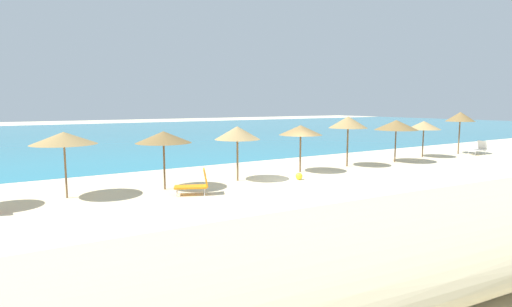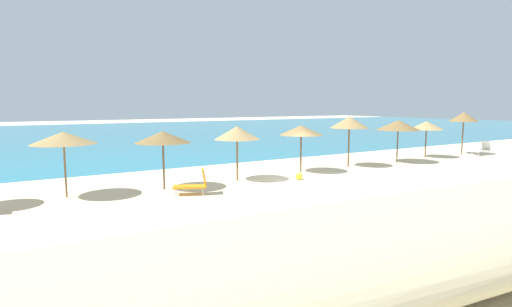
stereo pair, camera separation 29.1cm
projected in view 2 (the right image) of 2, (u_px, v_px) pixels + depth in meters
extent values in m
plane|color=beige|center=(299.00, 181.00, 18.87)|extent=(160.00, 160.00, 0.00)
cube|color=teal|center=(118.00, 134.00, 48.56)|extent=(160.00, 57.15, 0.01)
cylinder|color=brown|center=(65.00, 169.00, 15.43)|extent=(0.07, 0.07, 2.20)
cone|color=#9E7F4C|center=(63.00, 138.00, 15.29)|extent=(2.39, 2.39, 0.47)
cylinder|color=brown|center=(164.00, 164.00, 16.95)|extent=(0.08, 0.08, 2.10)
cone|color=olive|center=(163.00, 137.00, 16.81)|extent=(2.30, 2.30, 0.49)
cylinder|color=brown|center=(237.00, 158.00, 18.87)|extent=(0.09, 0.09, 2.08)
cone|color=tan|center=(237.00, 133.00, 18.73)|extent=(2.11, 2.11, 0.61)
cylinder|color=brown|center=(301.00, 152.00, 21.18)|extent=(0.09, 0.09, 2.10)
cone|color=olive|center=(301.00, 130.00, 21.04)|extent=(2.25, 2.25, 0.51)
cylinder|color=brown|center=(349.00, 146.00, 23.10)|extent=(0.09, 0.09, 2.35)
cone|color=#9E7F4C|center=(349.00, 122.00, 22.94)|extent=(2.20, 2.20, 0.66)
cylinder|color=brown|center=(397.00, 145.00, 24.75)|extent=(0.08, 0.08, 2.13)
cone|color=olive|center=(398.00, 125.00, 24.60)|extent=(2.59, 2.59, 0.61)
cylinder|color=brown|center=(426.00, 142.00, 27.10)|extent=(0.08, 0.08, 2.01)
cone|color=tan|center=(427.00, 125.00, 26.97)|extent=(2.21, 2.21, 0.56)
cylinder|color=brown|center=(463.00, 137.00, 28.75)|extent=(0.09, 0.09, 2.48)
cone|color=olive|center=(464.00, 117.00, 28.58)|extent=(1.98, 1.98, 0.67)
cube|color=orange|center=(189.00, 187.00, 15.99)|extent=(1.40, 1.08, 0.07)
cube|color=orange|center=(204.00, 177.00, 16.02)|extent=(0.42, 0.63, 0.71)
cylinder|color=silver|center=(176.00, 190.00, 16.20)|extent=(0.04, 0.04, 0.28)
cylinder|color=silver|center=(175.00, 193.00, 15.69)|extent=(0.04, 0.04, 0.28)
cylinder|color=silver|center=(203.00, 189.00, 16.33)|extent=(0.04, 0.04, 0.28)
cylinder|color=silver|center=(203.00, 192.00, 15.82)|extent=(0.04, 0.04, 0.28)
cube|color=white|center=(480.00, 151.00, 28.42)|extent=(1.61, 0.65, 0.07)
cube|color=white|center=(486.00, 145.00, 28.80)|extent=(0.31, 0.59, 0.66)
cylinder|color=silver|center=(472.00, 153.00, 28.26)|extent=(0.04, 0.04, 0.26)
cylinder|color=silver|center=(479.00, 154.00, 27.86)|extent=(0.04, 0.04, 0.26)
cylinder|color=silver|center=(482.00, 152.00, 29.02)|extent=(0.04, 0.04, 0.26)
cylinder|color=silver|center=(489.00, 153.00, 28.62)|extent=(0.04, 0.04, 0.26)
sphere|color=yellow|center=(299.00, 176.00, 19.13)|extent=(0.34, 0.34, 0.34)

